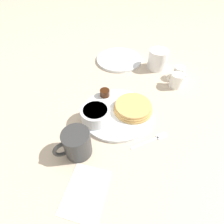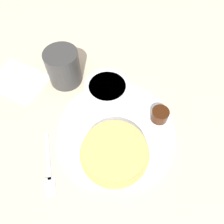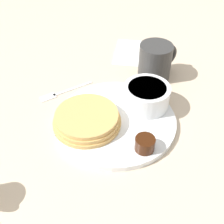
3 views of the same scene
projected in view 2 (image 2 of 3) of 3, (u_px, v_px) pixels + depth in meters
The scene contains 9 objects.
ground_plane at pixel (116, 130), 0.49m from camera, with size 4.00×4.00×0.00m, color #C6B299.
plate at pixel (116, 129), 0.48m from camera, with size 0.26×0.26×0.01m.
pancake_stack at pixel (115, 152), 0.43m from camera, with size 0.14×0.14×0.03m.
bowl at pixel (107, 92), 0.50m from camera, with size 0.10×0.10×0.05m.
syrup_cup at pixel (160, 115), 0.48m from camera, with size 0.04×0.04×0.03m.
butter_ramekin at pixel (112, 88), 0.51m from camera, with size 0.04×0.04×0.04m.
coffee_mug at pixel (63, 66), 0.53m from camera, with size 0.10×0.09×0.09m.
fork at pixel (49, 170), 0.44m from camera, with size 0.11×0.10×0.00m.
napkin at pixel (18, 80), 0.56m from camera, with size 0.15×0.12×0.00m.
Camera 2 is at (-0.12, 0.19, 0.43)m, focal length 35.00 mm.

